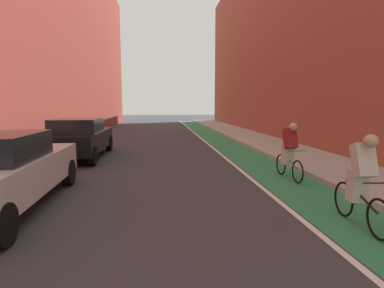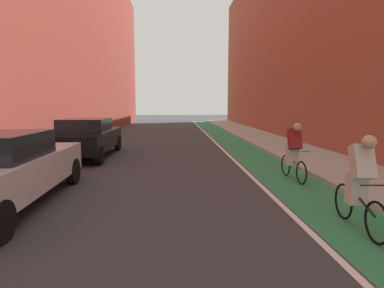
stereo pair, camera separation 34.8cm
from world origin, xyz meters
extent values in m
plane|color=#38383D|center=(0.00, 18.14, 0.00)|extent=(97.41, 97.41, 0.00)
cube|color=#2D8451|center=(3.42, 20.14, 0.00)|extent=(1.60, 44.28, 0.00)
cube|color=white|center=(2.52, 20.14, 0.00)|extent=(0.12, 44.28, 0.00)
cube|color=#A8A59E|center=(5.54, 20.14, 0.07)|extent=(2.64, 44.28, 0.14)
cube|color=brown|center=(-6.02, 20.14, 6.71)|extent=(3.00, 44.28, 13.43)
cube|color=#9E4C38|center=(8.06, 22.14, 6.81)|extent=(2.40, 40.28, 13.62)
cube|color=silver|center=(-3.17, 9.34, 0.68)|extent=(1.88, 4.77, 0.70)
cylinder|color=black|center=(-4.02, 11.15, 0.33)|extent=(0.23, 0.66, 0.66)
cylinder|color=black|center=(-2.38, 11.18, 0.33)|extent=(0.23, 0.66, 0.66)
cube|color=black|center=(-3.17, 15.56, 0.68)|extent=(1.90, 4.63, 0.70)
cube|color=black|center=(-3.17, 15.33, 1.26)|extent=(1.67, 1.95, 0.55)
cylinder|color=black|center=(-4.03, 17.32, 0.33)|extent=(0.22, 0.66, 0.66)
cylinder|color=black|center=(-2.30, 17.32, 0.33)|extent=(0.22, 0.66, 0.66)
cylinder|color=black|center=(-4.04, 13.80, 0.33)|extent=(0.22, 0.66, 0.66)
cylinder|color=black|center=(-2.31, 13.79, 0.33)|extent=(0.22, 0.66, 0.66)
torus|color=black|center=(3.31, 7.23, 0.33)|extent=(0.08, 0.65, 0.65)
torus|color=black|center=(3.37, 8.27, 0.33)|extent=(0.08, 0.65, 0.65)
cylinder|color=black|center=(3.34, 7.75, 0.55)|extent=(0.09, 0.96, 0.33)
cylinder|color=black|center=(3.35, 7.93, 0.63)|extent=(0.04, 0.12, 0.55)
cylinder|color=black|center=(3.32, 7.30, 0.88)|extent=(0.48, 0.05, 0.02)
cube|color=beige|center=(3.35, 7.86, 0.70)|extent=(0.29, 0.26, 0.56)
cube|color=beige|center=(3.34, 7.73, 1.16)|extent=(0.34, 0.42, 0.60)
sphere|color=tan|center=(3.33, 7.57, 1.50)|extent=(0.22, 0.22, 0.22)
torus|color=black|center=(3.59, 10.75, 0.31)|extent=(0.07, 0.62, 0.62)
torus|color=black|center=(3.55, 11.80, 0.31)|extent=(0.07, 0.62, 0.62)
cylinder|color=#338C3F|center=(3.57, 11.27, 0.53)|extent=(0.08, 0.96, 0.33)
cylinder|color=#338C3F|center=(3.56, 11.46, 0.61)|extent=(0.04, 0.12, 0.55)
cylinder|color=#338C3F|center=(3.59, 10.83, 0.86)|extent=(0.48, 0.04, 0.02)
cube|color=beige|center=(3.56, 11.38, 0.68)|extent=(0.29, 0.25, 0.56)
cube|color=maroon|center=(3.57, 11.25, 1.14)|extent=(0.34, 0.41, 0.60)
sphere|color=tan|center=(3.58, 11.09, 1.48)|extent=(0.22, 0.22, 0.22)
cube|color=#1E598C|center=(3.57, 11.37, 1.16)|extent=(0.27, 0.28, 0.39)
camera|label=1|loc=(-0.02, 2.87, 2.07)|focal=29.62mm
camera|label=2|loc=(0.32, 2.85, 2.07)|focal=29.62mm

